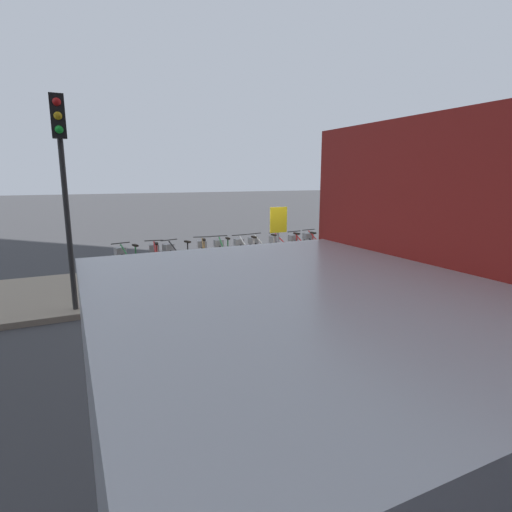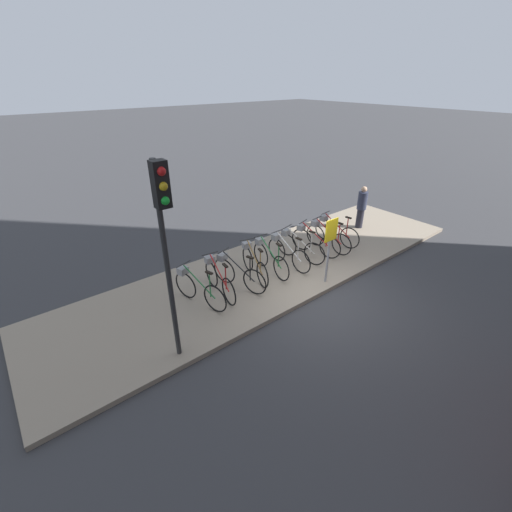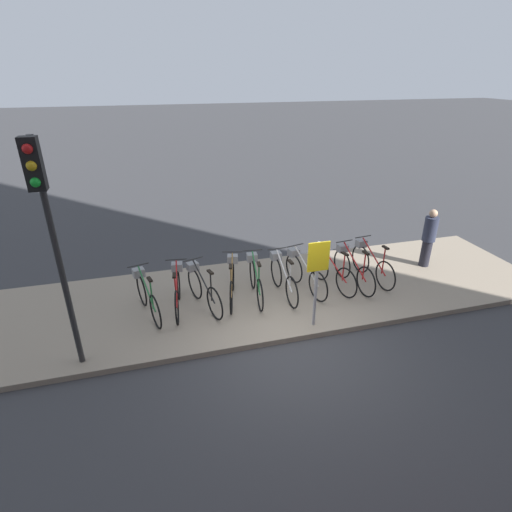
% 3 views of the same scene
% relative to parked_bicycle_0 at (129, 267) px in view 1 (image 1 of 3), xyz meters
% --- Properties ---
extents(ground_plane, '(120.00, 120.00, 0.00)m').
position_rel_parked_bicycle_0_xyz_m(ground_plane, '(2.76, -1.64, -0.58)').
color(ground_plane, '#38383A').
extents(sidewalk, '(13.63, 3.61, 0.12)m').
position_rel_parked_bicycle_0_xyz_m(sidewalk, '(2.76, 0.17, -0.52)').
color(sidewalk, gray).
rests_on(sidewalk, ground_plane).
extents(parked_bicycle_0, '(0.60, 1.69, 1.06)m').
position_rel_parked_bicycle_0_xyz_m(parked_bicycle_0, '(0.00, 0.00, 0.00)').
color(parked_bicycle_0, black).
rests_on(parked_bicycle_0, sidewalk).
extents(parked_bicycle_1, '(0.46, 1.73, 1.06)m').
position_rel_parked_bicycle_0_xyz_m(parked_bicycle_1, '(0.65, 0.06, 0.00)').
color(parked_bicycle_1, black).
rests_on(parked_bicycle_1, sidewalk).
extents(parked_bicycle_2, '(0.64, 1.67, 1.06)m').
position_rel_parked_bicycle_0_xyz_m(parked_bicycle_2, '(1.19, -0.01, 0.00)').
color(parked_bicycle_2, black).
rests_on(parked_bicycle_2, sidewalk).
extents(parked_bicycle_3, '(0.59, 1.69, 1.06)m').
position_rel_parked_bicycle_0_xyz_m(parked_bicycle_3, '(1.89, 0.14, 0.00)').
color(parked_bicycle_3, black).
rests_on(parked_bicycle_3, sidewalk).
extents(parked_bicycle_4, '(0.46, 1.73, 1.06)m').
position_rel_parked_bicycle_0_xyz_m(parked_bicycle_4, '(2.42, 0.09, 0.00)').
color(parked_bicycle_4, black).
rests_on(parked_bicycle_4, sidewalk).
extents(parked_bicycle_5, '(0.46, 1.73, 1.06)m').
position_rel_parked_bicycle_0_xyz_m(parked_bicycle_5, '(3.05, 0.02, 0.00)').
color(parked_bicycle_5, black).
rests_on(parked_bicycle_5, sidewalk).
extents(parked_bicycle_6, '(0.54, 1.70, 1.06)m').
position_rel_parked_bicycle_0_xyz_m(parked_bicycle_6, '(3.61, 0.10, 0.00)').
color(parked_bicycle_6, black).
rests_on(parked_bicycle_6, sidewalk).
extents(parked_bicycle_7, '(0.58, 1.69, 1.06)m').
position_rel_parked_bicycle_0_xyz_m(parked_bicycle_7, '(4.27, 0.08, 0.00)').
color(parked_bicycle_7, black).
rests_on(parked_bicycle_7, sidewalk).
extents(parked_bicycle_8, '(0.46, 1.73, 1.06)m').
position_rel_parked_bicycle_0_xyz_m(parked_bicycle_8, '(4.81, 0.02, 0.00)').
color(parked_bicycle_8, black).
rests_on(parked_bicycle_8, sidewalk).
extents(parked_bicycle_9, '(0.46, 1.73, 1.06)m').
position_rel_parked_bicycle_0_xyz_m(parked_bicycle_9, '(5.40, 0.15, 0.00)').
color(parked_bicycle_9, black).
rests_on(parked_bicycle_9, sidewalk).
extents(pedestrian, '(0.34, 0.34, 1.57)m').
position_rel_parked_bicycle_0_xyz_m(pedestrian, '(7.22, 0.44, 0.36)').
color(pedestrian, '#23232D').
rests_on(pedestrian, sidewalk).
extents(traffic_light, '(0.24, 0.40, 3.98)m').
position_rel_parked_bicycle_0_xyz_m(traffic_light, '(-1.21, -1.39, 2.38)').
color(traffic_light, '#2D2D2D').
rests_on(traffic_light, sidewalk).
extents(sign_post, '(0.44, 0.07, 1.86)m').
position_rel_parked_bicycle_0_xyz_m(sign_post, '(3.28, -1.35, 0.81)').
color(sign_post, '#99999E').
rests_on(sign_post, sidewalk).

